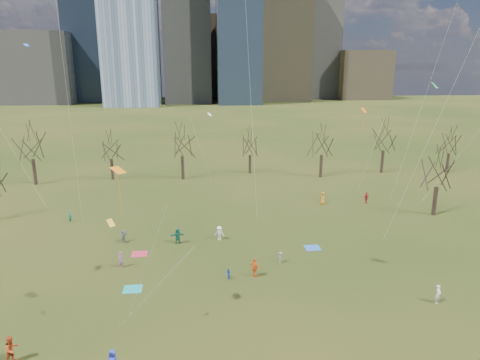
{
  "coord_description": "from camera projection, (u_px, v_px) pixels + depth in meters",
  "views": [
    {
      "loc": [
        -4.52,
        -31.91,
        18.68
      ],
      "look_at": [
        0.0,
        12.0,
        7.0
      ],
      "focal_mm": 32.0,
      "sensor_mm": 36.0,
      "label": 1
    }
  ],
  "objects": [
    {
      "name": "blanket_teal",
      "position": [
        133.0,
        289.0,
        37.11
      ],
      "size": [
        1.6,
        1.5,
        0.03
      ],
      "primitive_type": "cube",
      "color": "teal",
      "rests_on": "ground"
    },
    {
      "name": "kites_airborne",
      "position": [
        279.0,
        117.0,
        43.08
      ],
      "size": [
        58.25,
        47.31,
        36.95
      ],
      "color": "orange",
      "rests_on": "ground"
    },
    {
      "name": "person_13",
      "position": [
        70.0,
        216.0,
        53.04
      ],
      "size": [
        0.63,
        0.6,
        1.45
      ],
      "primitive_type": "imported",
      "rotation": [
        0.0,
        0.0,
        2.47
      ],
      "color": "#197451",
      "rests_on": "ground"
    },
    {
      "name": "person_7",
      "position": [
        120.0,
        260.0,
        40.94
      ],
      "size": [
        0.45,
        0.63,
        1.6
      ],
      "primitive_type": "imported",
      "rotation": [
        0.0,
        0.0,
        4.58
      ],
      "color": "#9F4F95",
      "rests_on": "ground"
    },
    {
      "name": "person_3",
      "position": [
        280.0,
        257.0,
        41.96
      ],
      "size": [
        0.62,
        0.85,
        1.18
      ],
      "primitive_type": "imported",
      "rotation": [
        0.0,
        0.0,
        1.84
      ],
      "color": "slate",
      "rests_on": "ground"
    },
    {
      "name": "blanket_crimson",
      "position": [
        139.0,
        254.0,
        44.09
      ],
      "size": [
        1.6,
        1.5,
        0.03
      ],
      "primitive_type": "cube",
      "color": "#C32745",
      "rests_on": "ground"
    },
    {
      "name": "blanket_navy",
      "position": [
        312.0,
        248.0,
        45.6
      ],
      "size": [
        1.6,
        1.5,
        0.03
      ],
      "primitive_type": "cube",
      "color": "blue",
      "rests_on": "ground"
    },
    {
      "name": "person_9",
      "position": [
        219.0,
        233.0,
        47.53
      ],
      "size": [
        1.17,
        0.87,
        1.61
      ],
      "primitive_type": "imported",
      "rotation": [
        0.0,
        0.0,
        5.99
      ],
      "color": "white",
      "rests_on": "ground"
    },
    {
      "name": "person_2",
      "position": [
        12.0,
        349.0,
        27.7
      ],
      "size": [
        1.12,
        1.18,
        1.92
      ],
      "primitive_type": "imported",
      "rotation": [
        0.0,
        0.0,
        0.98
      ],
      "color": "#AF3C19",
      "rests_on": "ground"
    },
    {
      "name": "ground",
      "position": [
        255.0,
        297.0,
        35.91
      ],
      "size": [
        500.0,
        500.0,
        0.0
      ],
      "primitive_type": "plane",
      "color": "black",
      "rests_on": "ground"
    },
    {
      "name": "person_1",
      "position": [
        438.0,
        294.0,
        34.77
      ],
      "size": [
        0.69,
        0.67,
        1.59
      ],
      "primitive_type": "imported",
      "rotation": [
        0.0,
        0.0,
        0.72
      ],
      "color": "white",
      "rests_on": "ground"
    },
    {
      "name": "downtown_skyline",
      "position": [
        197.0,
        28.0,
        228.26
      ],
      "size": [
        212.5,
        78.0,
        118.0
      ],
      "color": "slate",
      "rests_on": "ground"
    },
    {
      "name": "person_8",
      "position": [
        228.0,
        274.0,
        38.64
      ],
      "size": [
        0.54,
        0.61,
        1.07
      ],
      "primitive_type": "imported",
      "rotation": [
        0.0,
        0.0,
        5.0
      ],
      "color": "#2652A8",
      "rests_on": "ground"
    },
    {
      "name": "bare_tree_row",
      "position": [
        224.0,
        146.0,
        70.13
      ],
      "size": [
        113.04,
        29.8,
        9.5
      ],
      "color": "black",
      "rests_on": "ground"
    },
    {
      "name": "person_12",
      "position": [
        323.0,
        198.0,
        59.82
      ],
      "size": [
        0.6,
        0.9,
        1.81
      ],
      "primitive_type": "imported",
      "rotation": [
        0.0,
        0.0,
        1.55
      ],
      "color": "orange",
      "rests_on": "ground"
    },
    {
      "name": "person_11",
      "position": [
        124.0,
        236.0,
        46.88
      ],
      "size": [
        0.86,
        1.43,
        1.47
      ],
      "primitive_type": "imported",
      "rotation": [
        0.0,
        0.0,
        1.23
      ],
      "color": "slate",
      "rests_on": "ground"
    },
    {
      "name": "person_5",
      "position": [
        178.0,
        236.0,
        46.54
      ],
      "size": [
        1.69,
        0.7,
        1.77
      ],
      "primitive_type": "imported",
      "rotation": [
        0.0,
        0.0,
        3.25
      ],
      "color": "#176953",
      "rests_on": "ground"
    },
    {
      "name": "person_4",
      "position": [
        255.0,
        268.0,
        39.09
      ],
      "size": [
        1.03,
        1.09,
        1.81
      ],
      "primitive_type": "imported",
      "rotation": [
        0.0,
        0.0,
        2.29
      ],
      "color": "orange",
      "rests_on": "ground"
    },
    {
      "name": "person_10",
      "position": [
        366.0,
        197.0,
        60.53
      ],
      "size": [
        1.01,
        0.77,
        1.59
      ],
      "primitive_type": "imported",
      "rotation": [
        0.0,
        0.0,
        0.47
      ],
      "color": "red",
      "rests_on": "ground"
    }
  ]
}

